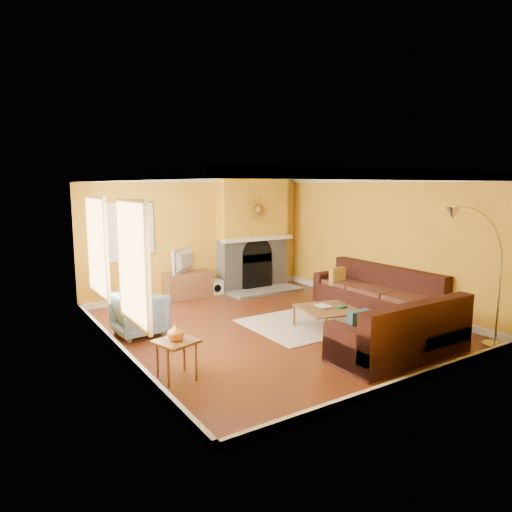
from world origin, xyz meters
TOP-DOWN VIEW (x-y plane):
  - floor at (0.00, 0.00)m, footprint 5.50×6.00m
  - ceiling at (0.00, 0.00)m, footprint 5.50×6.00m
  - wall_back at (0.00, 3.01)m, footprint 5.50×0.02m
  - wall_front at (0.00, -3.01)m, footprint 5.50×0.02m
  - wall_left at (-2.76, 0.00)m, footprint 0.02×6.00m
  - wall_right at (2.76, 0.00)m, footprint 0.02×6.00m
  - baseboard at (0.00, 0.00)m, footprint 5.50×6.00m
  - crown_molding at (0.00, 0.00)m, footprint 5.50×6.00m
  - window_left_near at (-2.72, 1.30)m, footprint 0.06×1.22m
  - window_left_far at (-2.72, -0.60)m, footprint 0.06×1.22m
  - window_back at (-1.90, 2.96)m, footprint 0.82×0.06m
  - wall_art at (-1.25, 2.97)m, footprint 0.34×0.04m
  - fireplace at (1.35, 2.80)m, footprint 1.80×0.40m
  - mantel at (1.35, 2.56)m, footprint 1.92×0.22m
  - hearth at (1.35, 2.25)m, footprint 1.80×0.70m
  - sunburst at (1.35, 2.57)m, footprint 0.70×0.04m
  - rug at (0.75, -0.23)m, footprint 2.40×1.80m
  - sectional_sofa at (1.18, -0.81)m, footprint 3.13×3.79m
  - coffee_table at (0.75, -0.64)m, footprint 1.14×1.14m
  - media_console at (-0.42, 2.77)m, footprint 1.07×0.48m
  - tv at (-0.42, 2.77)m, footprint 0.80×0.66m
  - subwoofer at (0.25, 2.75)m, footprint 0.33×0.33m
  - armchair at (-2.18, 0.81)m, footprint 0.86×0.84m
  - side_table at (-2.36, -1.20)m, footprint 0.60×0.60m
  - vase at (-2.36, -1.20)m, footprint 0.24×0.24m
  - book at (0.60, -0.55)m, footprint 0.23×0.30m
  - arc_lamp at (1.71, -2.80)m, footprint 1.41×0.36m

SIDE VIEW (x-z plane):
  - floor at x=0.00m, z-range -0.02..0.00m
  - rug at x=0.75m, z-range 0.00..0.02m
  - hearth at x=1.35m, z-range 0.00..0.06m
  - baseboard at x=0.00m, z-range 0.00..0.12m
  - subwoofer at x=0.25m, z-range 0.00..0.33m
  - coffee_table at x=0.75m, z-range 0.00..0.38m
  - side_table at x=-2.36m, z-range 0.00..0.53m
  - media_console at x=-0.42m, z-range 0.00..0.59m
  - armchair at x=-2.18m, z-range 0.00..0.74m
  - book at x=0.60m, z-range 0.38..0.40m
  - sectional_sofa at x=1.18m, z-range 0.00..0.90m
  - vase at x=-2.36m, z-range 0.53..0.76m
  - tv at x=-0.42m, z-range 0.59..1.12m
  - arc_lamp at x=1.71m, z-range 0.00..2.23m
  - mantel at x=1.35m, z-range 1.21..1.29m
  - wall_back at x=0.00m, z-range 0.00..2.70m
  - wall_front at x=0.00m, z-range 0.00..2.70m
  - wall_left at x=-2.76m, z-range 0.00..2.70m
  - wall_right at x=2.76m, z-range 0.00..2.70m
  - fireplace at x=1.35m, z-range 0.00..2.70m
  - window_left_near at x=-2.72m, z-range 0.64..2.36m
  - window_left_far at x=-2.72m, z-range 0.64..2.36m
  - window_back at x=-1.90m, z-range 0.94..2.16m
  - wall_art at x=-1.25m, z-range 1.03..2.17m
  - sunburst at x=1.35m, z-range 1.60..2.30m
  - crown_molding at x=0.00m, z-range 2.58..2.70m
  - ceiling at x=0.00m, z-range 2.70..2.72m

